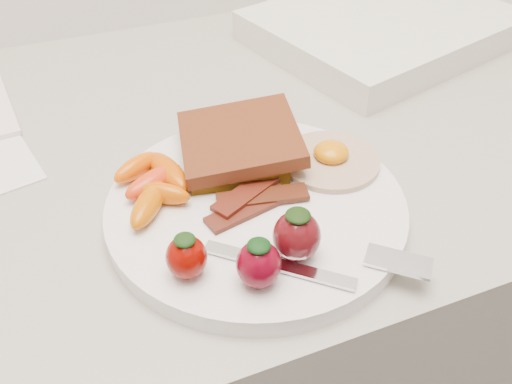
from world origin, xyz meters
name	(u,v)px	position (x,y,z in m)	size (l,w,h in m)	color
counter	(206,370)	(0.00, 1.70, 0.45)	(2.00, 0.60, 0.90)	gray
plate	(256,208)	(0.03, 1.55, 0.91)	(0.27, 0.27, 0.02)	white
toast_lower	(234,155)	(0.03, 1.62, 0.93)	(0.09, 0.09, 0.01)	#4F2D09
toast_upper	(240,139)	(0.04, 1.62, 0.94)	(0.11, 0.11, 0.01)	#49190A
fried_egg	(330,158)	(0.11, 1.58, 0.92)	(0.12, 0.12, 0.02)	beige
bacon_strips	(254,198)	(0.02, 1.55, 0.92)	(0.10, 0.07, 0.01)	black
baby_carrots	(155,183)	(-0.05, 1.60, 0.93)	(0.07, 0.11, 0.02)	red
strawberries	(257,249)	(0.00, 1.48, 0.94)	(0.12, 0.06, 0.05)	#720600
fork	(333,263)	(0.05, 1.46, 0.92)	(0.17, 0.10, 0.00)	silver
appliance	(383,27)	(0.33, 1.83, 0.92)	(0.33, 0.26, 0.04)	white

